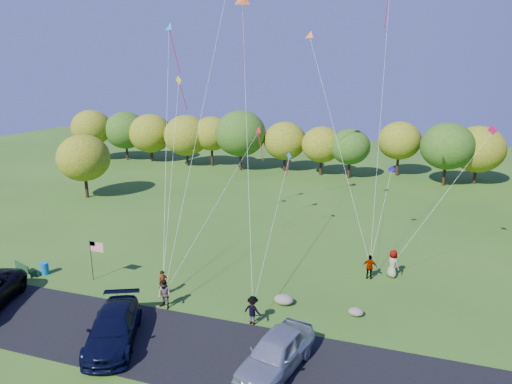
% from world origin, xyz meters
% --- Properties ---
extents(ground, '(140.00, 140.00, 0.00)m').
position_xyz_m(ground, '(0.00, 0.00, 0.00)').
color(ground, '#2C5217').
rests_on(ground, ground).
extents(asphalt_lane, '(44.00, 6.00, 0.06)m').
position_xyz_m(asphalt_lane, '(0.00, -4.00, 0.03)').
color(asphalt_lane, black).
rests_on(asphalt_lane, ground).
extents(treeline, '(76.93, 27.26, 8.33)m').
position_xyz_m(treeline, '(0.86, 36.10, 4.67)').
color(treeline, '#352013').
rests_on(treeline, ground).
extents(minivan_navy, '(4.41, 6.13, 1.65)m').
position_xyz_m(minivan_navy, '(-2.64, -4.80, 0.88)').
color(minivan_navy, black).
rests_on(minivan_navy, asphalt_lane).
extents(minivan_silver, '(3.16, 5.52, 1.77)m').
position_xyz_m(minivan_silver, '(5.85, -4.30, 0.94)').
color(minivan_silver, '#B4B9BF').
rests_on(minivan_silver, asphalt_lane).
extents(flyer_a, '(0.68, 0.71, 1.63)m').
position_xyz_m(flyer_a, '(-2.82, 0.64, 0.81)').
color(flyer_a, '#4C4C59').
rests_on(flyer_a, ground).
extents(flyer_b, '(1.03, 0.90, 1.79)m').
position_xyz_m(flyer_b, '(-1.93, -0.80, 0.90)').
color(flyer_b, '#4C4C59').
rests_on(flyer_b, ground).
extents(flyer_c, '(1.18, 0.82, 1.67)m').
position_xyz_m(flyer_c, '(3.54, -0.80, 0.83)').
color(flyer_c, '#4C4C59').
rests_on(flyer_c, ground).
extents(flyer_d, '(1.00, 0.42, 1.69)m').
position_xyz_m(flyer_d, '(9.22, 7.00, 0.85)').
color(flyer_d, '#4C4C59').
rests_on(flyer_d, ground).
extents(flyer_e, '(1.12, 1.07, 1.93)m').
position_xyz_m(flyer_e, '(10.66, 7.77, 0.97)').
color(flyer_e, '#4C4C59').
rests_on(flyer_e, ground).
extents(park_bench, '(1.72, 0.85, 0.98)m').
position_xyz_m(park_bench, '(-13.24, 0.04, 0.53)').
color(park_bench, '#153C1D').
rests_on(park_bench, ground).
extents(trash_barrel, '(0.56, 0.56, 0.84)m').
position_xyz_m(trash_barrel, '(-12.10, 0.76, 0.42)').
color(trash_barrel, '#0C64B4').
rests_on(trash_barrel, ground).
extents(flag_assembly, '(1.03, 0.67, 2.80)m').
position_xyz_m(flag_assembly, '(-8.08, 1.09, 2.12)').
color(flag_assembly, black).
rests_on(flag_assembly, ground).
extents(boulder_near, '(1.19, 0.93, 0.60)m').
position_xyz_m(boulder_near, '(4.61, 1.87, 0.30)').
color(boulder_near, gray).
rests_on(boulder_near, ground).
extents(boulder_far, '(0.88, 0.73, 0.46)m').
position_xyz_m(boulder_far, '(8.89, 1.89, 0.23)').
color(boulder_far, gray).
rests_on(boulder_far, ground).
extents(kites_aloft, '(22.91, 6.66, 20.74)m').
position_xyz_m(kites_aloft, '(0.78, 13.39, 18.44)').
color(kites_aloft, '#CF4E17').
rests_on(kites_aloft, ground).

